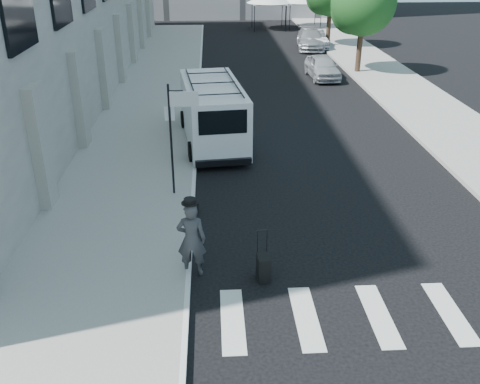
{
  "coord_description": "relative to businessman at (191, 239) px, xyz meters",
  "views": [
    {
      "loc": [
        -1.34,
        -12.23,
        7.45
      ],
      "look_at": [
        -0.64,
        0.72,
        1.3
      ],
      "focal_mm": 40.0,
      "sensor_mm": 36.0,
      "label": 1
    }
  ],
  "objects": [
    {
      "name": "suitcase",
      "position": [
        1.7,
        -0.34,
        -0.63
      ],
      "size": [
        0.32,
        0.48,
        1.25
      ],
      "rotation": [
        0.0,
        0.0,
        0.1
      ],
      "color": "black",
      "rests_on": "ground"
    },
    {
      "name": "briefcase",
      "position": [
        0.0,
        3.15,
        -0.79
      ],
      "size": [
        0.18,
        0.45,
        0.34
      ],
      "primitive_type": "cube",
      "rotation": [
        0.0,
        0.0,
        -0.14
      ],
      "color": "black",
      "rests_on": "ground"
    },
    {
      "name": "ground",
      "position": [
        1.9,
        1.15,
        -0.96
      ],
      "size": [
        120.0,
        120.0,
        0.0
      ],
      "primitive_type": "plane",
      "color": "black",
      "rests_on": "ground"
    },
    {
      "name": "tree_near",
      "position": [
        9.4,
        21.3,
        3.01
      ],
      "size": [
        3.8,
        3.83,
        6.03
      ],
      "color": "black",
      "rests_on": "ground"
    },
    {
      "name": "parked_car_a",
      "position": [
        7.1,
        20.06,
        -0.3
      ],
      "size": [
        1.74,
        3.98,
        1.33
      ],
      "primitive_type": "imported",
      "rotation": [
        0.0,
        0.0,
        0.04
      ],
      "color": "#B0B4B9",
      "rests_on": "ground"
    },
    {
      "name": "cargo_van",
      "position": [
        0.57,
        9.47,
        0.28
      ],
      "size": [
        2.81,
        6.61,
        2.41
      ],
      "rotation": [
        0.0,
        0.0,
        0.11
      ],
      "color": "white",
      "rests_on": "ground"
    },
    {
      "name": "sidewalk_right",
      "position": [
        10.9,
        21.15,
        -0.89
      ],
      "size": [
        4.0,
        56.0,
        0.15
      ],
      "primitive_type": "cube",
      "color": "gray",
      "rests_on": "ground"
    },
    {
      "name": "businessman",
      "position": [
        0.0,
        0.0,
        0.0
      ],
      "size": [
        0.73,
        0.5,
        1.93
      ],
      "primitive_type": "imported",
      "rotation": [
        0.0,
        0.0,
        3.08
      ],
      "color": "#3B3B3D",
      "rests_on": "ground"
    },
    {
      "name": "parked_car_b",
      "position": [
        8.3,
        29.72,
        -0.27
      ],
      "size": [
        1.68,
        4.26,
        1.38
      ],
      "primitive_type": "imported",
      "rotation": [
        0.0,
        0.0,
        0.05
      ],
      "color": "slate",
      "rests_on": "ground"
    },
    {
      "name": "parked_car_c",
      "position": [
        8.05,
        29.41,
        -0.27
      ],
      "size": [
        2.45,
        4.95,
        1.38
      ],
      "primitive_type": "imported",
      "rotation": [
        0.0,
        0.0,
        -0.11
      ],
      "color": "#9B9EA3",
      "rests_on": "ground"
    },
    {
      "name": "sign_pole",
      "position": [
        -0.46,
        4.35,
        1.69
      ],
      "size": [
        1.03,
        0.07,
        3.5
      ],
      "color": "black",
      "rests_on": "sidewalk_left"
    },
    {
      "name": "sidewalk_left",
      "position": [
        -2.35,
        17.15,
        -0.89
      ],
      "size": [
        4.5,
        48.0,
        0.15
      ],
      "primitive_type": "cube",
      "color": "gray",
      "rests_on": "ground"
    }
  ]
}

